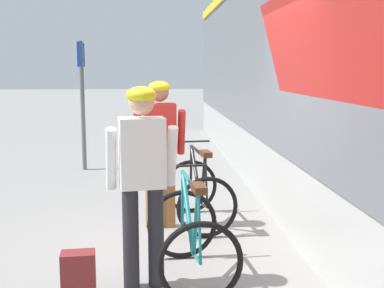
{
  "coord_description": "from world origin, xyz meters",
  "views": [
    {
      "loc": [
        -0.23,
        -5.12,
        1.91
      ],
      "look_at": [
        0.19,
        0.46,
        1.05
      ],
      "focal_mm": 46.32,
      "sensor_mm": 36.0,
      "label": 1
    }
  ],
  "objects_px": {
    "bicycle_near_teal": "(191,237)",
    "backpack_on_platform": "(78,275)",
    "cyclist_near_in_white": "(142,170)",
    "cyclist_far_in_red": "(160,141)",
    "bicycle_far_black": "(198,192)",
    "platform_sign_post": "(82,84)"
  },
  "relations": [
    {
      "from": "bicycle_near_teal",
      "to": "backpack_on_platform",
      "type": "distance_m",
      "value": 1.03
    },
    {
      "from": "cyclist_near_in_white",
      "to": "backpack_on_platform",
      "type": "bearing_deg",
      "value": -161.36
    },
    {
      "from": "cyclist_far_in_red",
      "to": "backpack_on_platform",
      "type": "distance_m",
      "value": 2.14
    },
    {
      "from": "bicycle_near_teal",
      "to": "backpack_on_platform",
      "type": "xyz_separation_m",
      "value": [
        -0.96,
        -0.3,
        -0.2
      ]
    },
    {
      "from": "bicycle_far_black",
      "to": "cyclist_far_in_red",
      "type": "bearing_deg",
      "value": -171.47
    },
    {
      "from": "cyclist_far_in_red",
      "to": "backpack_on_platform",
      "type": "height_order",
      "value": "cyclist_far_in_red"
    },
    {
      "from": "cyclist_near_in_white",
      "to": "platform_sign_post",
      "type": "distance_m",
      "value": 5.36
    },
    {
      "from": "platform_sign_post",
      "to": "bicycle_near_teal",
      "type": "bearing_deg",
      "value": -71.99
    },
    {
      "from": "cyclist_far_in_red",
      "to": "bicycle_near_teal",
      "type": "relative_size",
      "value": 1.56
    },
    {
      "from": "cyclist_far_in_red",
      "to": "platform_sign_post",
      "type": "bearing_deg",
      "value": 111.53
    },
    {
      "from": "cyclist_near_in_white",
      "to": "platform_sign_post",
      "type": "relative_size",
      "value": 0.73
    },
    {
      "from": "bicycle_near_teal",
      "to": "platform_sign_post",
      "type": "distance_m",
      "value": 5.47
    },
    {
      "from": "bicycle_far_black",
      "to": "backpack_on_platform",
      "type": "xyz_separation_m",
      "value": [
        -1.17,
        -1.9,
        -0.2
      ]
    },
    {
      "from": "bicycle_near_teal",
      "to": "bicycle_far_black",
      "type": "height_order",
      "value": "same"
    },
    {
      "from": "platform_sign_post",
      "to": "cyclist_far_in_red",
      "type": "bearing_deg",
      "value": -68.47
    },
    {
      "from": "bicycle_near_teal",
      "to": "platform_sign_post",
      "type": "bearing_deg",
      "value": 108.01
    },
    {
      "from": "cyclist_far_in_red",
      "to": "platform_sign_post",
      "type": "relative_size",
      "value": 0.73
    },
    {
      "from": "cyclist_far_in_red",
      "to": "bicycle_near_teal",
      "type": "bearing_deg",
      "value": -80.61
    },
    {
      "from": "bicycle_near_teal",
      "to": "platform_sign_post",
      "type": "relative_size",
      "value": 0.47
    },
    {
      "from": "backpack_on_platform",
      "to": "platform_sign_post",
      "type": "distance_m",
      "value": 5.6
    },
    {
      "from": "cyclist_near_in_white",
      "to": "platform_sign_post",
      "type": "bearing_deg",
      "value": 103.33
    },
    {
      "from": "bicycle_far_black",
      "to": "bicycle_near_teal",
      "type": "bearing_deg",
      "value": -97.57
    }
  ]
}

